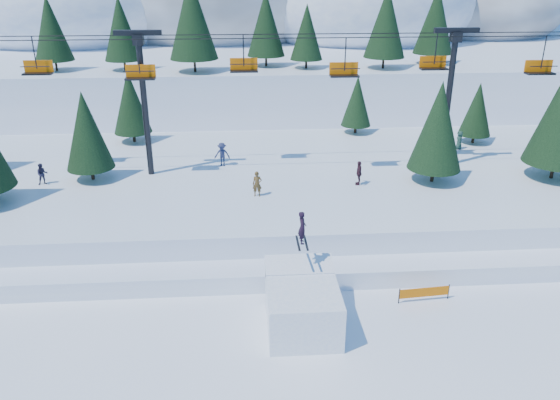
{
  "coord_description": "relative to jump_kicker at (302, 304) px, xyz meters",
  "views": [
    {
      "loc": [
        -2.15,
        -20.7,
        16.62
      ],
      "look_at": [
        -0.25,
        6.0,
        5.2
      ],
      "focal_mm": 35.0,
      "sensor_mm": 36.0,
      "label": 1
    }
  ],
  "objects": [
    {
      "name": "mid_shelf",
      "position": [
        -0.57,
        16.06,
        -0.05
      ],
      "size": [
        70.0,
        22.0,
        2.5
      ],
      "primitive_type": "cube",
      "color": "white",
      "rests_on": "ground"
    },
    {
      "name": "chairlift",
      "position": [
        1.28,
        16.11,
        8.02
      ],
      "size": [
        46.0,
        3.21,
        10.28
      ],
      "color": "black",
      "rests_on": "mid_shelf"
    },
    {
      "name": "banner_far",
      "position": [
        8.63,
        3.52,
        -0.76
      ],
      "size": [
        2.82,
        0.53,
        0.9
      ],
      "color": "black",
      "rests_on": "ground"
    },
    {
      "name": "berm",
      "position": [
        -0.57,
        6.06,
        -0.75
      ],
      "size": [
        70.0,
        6.0,
        1.1
      ],
      "primitive_type": "cube",
      "color": "white",
      "rests_on": "ground"
    },
    {
      "name": "ground",
      "position": [
        -0.57,
        -1.94,
        -1.3
      ],
      "size": [
        160.0,
        160.0,
        0.0
      ],
      "primitive_type": "plane",
      "color": "white",
      "rests_on": "ground"
    },
    {
      "name": "mountain_ridge",
      "position": [
        -5.66,
        71.42,
        8.34
      ],
      "size": [
        119.0,
        60.0,
        26.46
      ],
      "color": "white",
      "rests_on": "ground"
    },
    {
      "name": "banner_near",
      "position": [
        6.8,
        1.76,
        -0.76
      ],
      "size": [
        2.85,
        0.3,
        0.9
      ],
      "color": "black",
      "rests_on": "ground"
    },
    {
      "name": "jump_kicker",
      "position": [
        0.0,
        0.0,
        0.0
      ],
      "size": [
        3.5,
        4.77,
        5.65
      ],
      "color": "white",
      "rests_on": "ground"
    },
    {
      "name": "distant_skiers",
      "position": [
        -1.45,
        15.77,
        2.06
      ],
      "size": [
        33.09,
        9.75,
        1.85
      ],
      "color": "#27243D",
      "rests_on": "mid_shelf"
    },
    {
      "name": "conifer_stand",
      "position": [
        2.31,
        16.21,
        5.61
      ],
      "size": [
        62.29,
        18.17,
        9.44
      ],
      "color": "black",
      "rests_on": "mid_shelf"
    }
  ]
}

